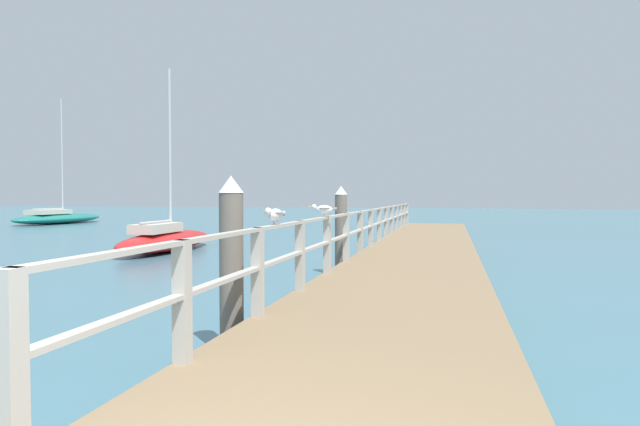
% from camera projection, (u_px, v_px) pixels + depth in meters
% --- Properties ---
extents(pier_deck, '(2.79, 24.73, 0.50)m').
position_uv_depth(pier_deck, '(420.00, 257.00, 13.39)').
color(pier_deck, '#846B4C').
rests_on(pier_deck, ground_plane).
extents(pier_railing, '(0.12, 23.25, 1.00)m').
position_uv_depth(pier_railing, '(371.00, 223.00, 13.69)').
color(pier_railing, '#B2ADA3').
rests_on(pier_railing, pier_deck).
extents(dock_piling_near, '(0.29, 0.29, 2.09)m').
position_uv_depth(dock_piling_near, '(231.00, 264.00, 5.93)').
color(dock_piling_near, '#6B6056').
rests_on(dock_piling_near, ground_plane).
extents(dock_piling_far, '(0.29, 0.29, 2.09)m').
position_uv_depth(dock_piling_far, '(341.00, 231.00, 11.80)').
color(dock_piling_far, '#6B6056').
rests_on(dock_piling_far, ground_plane).
extents(seagull_foreground, '(0.21, 0.48, 0.21)m').
position_uv_depth(seagull_foreground, '(275.00, 214.00, 6.26)').
color(seagull_foreground, white).
rests_on(seagull_foreground, pier_railing).
extents(seagull_background, '(0.47, 0.23, 0.21)m').
position_uv_depth(seagull_background, '(324.00, 209.00, 8.68)').
color(seagull_background, white).
rests_on(seagull_background, pier_railing).
extents(boat_0, '(1.79, 5.50, 6.18)m').
position_uv_depth(boat_0, '(166.00, 239.00, 17.11)').
color(boat_0, red).
rests_on(boat_0, ground_plane).
extents(boat_4, '(2.79, 7.36, 8.50)m').
position_uv_depth(boat_4, '(58.00, 218.00, 34.50)').
color(boat_4, '#197266').
rests_on(boat_4, ground_plane).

